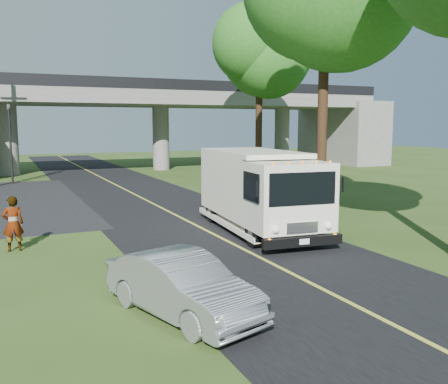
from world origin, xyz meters
TOP-DOWN VIEW (x-y plane):
  - ground at (0.00, 0.00)m, footprint 120.00×120.00m
  - road at (0.00, 10.00)m, footprint 7.00×90.00m
  - lane_line at (0.00, 10.00)m, footprint 0.12×90.00m
  - overpass at (0.00, 32.00)m, footprint 54.00×10.00m
  - traffic_signal at (-6.00, 26.00)m, footprint 0.18×0.22m
  - tree_right_far at (9.21, 19.84)m, footprint 5.77×5.67m
  - step_van at (1.72, 6.44)m, footprint 3.22×7.17m
  - silver_sedan at (-3.55, 0.00)m, footprint 2.45×4.11m
  - pedestrian at (-6.49, 7.12)m, footprint 0.64×0.43m

SIDE VIEW (x-z plane):
  - ground at x=0.00m, z-range 0.00..0.00m
  - road at x=0.00m, z-range 0.00..0.02m
  - lane_line at x=0.00m, z-range 0.03..0.03m
  - silver_sedan at x=-3.55m, z-range 0.00..1.28m
  - pedestrian at x=-6.49m, z-range 0.00..1.72m
  - step_van at x=1.72m, z-range 0.13..3.05m
  - traffic_signal at x=-6.00m, z-range 0.60..5.80m
  - overpass at x=0.00m, z-range 0.91..8.21m
  - tree_right_far at x=9.21m, z-range 2.81..13.80m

